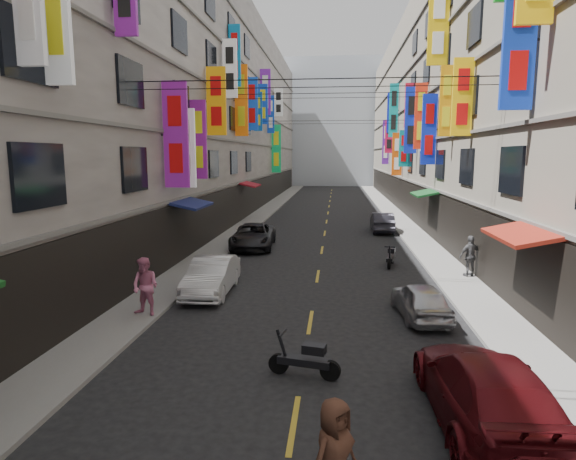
% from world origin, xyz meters
% --- Properties ---
extents(sidewalk_left, '(2.00, 90.00, 0.12)m').
position_xyz_m(sidewalk_left, '(-6.00, 42.00, 0.06)').
color(sidewalk_left, slate).
rests_on(sidewalk_left, ground).
extents(sidewalk_right, '(2.00, 90.00, 0.12)m').
position_xyz_m(sidewalk_right, '(6.00, 42.00, 0.06)').
color(sidewalk_right, slate).
rests_on(sidewalk_right, ground).
extents(building_row_left, '(10.14, 90.00, 19.00)m').
position_xyz_m(building_row_left, '(-11.99, 42.00, 9.49)').
color(building_row_left, gray).
rests_on(building_row_left, ground).
extents(building_row_right, '(10.14, 90.00, 19.00)m').
position_xyz_m(building_row_right, '(11.99, 42.00, 9.49)').
color(building_row_right, gray).
rests_on(building_row_right, ground).
extents(haze_block, '(18.00, 8.00, 22.00)m').
position_xyz_m(haze_block, '(0.00, 92.00, 11.00)').
color(haze_block, '#A6AEB8').
rests_on(haze_block, ground).
extents(shop_signage, '(14.00, 55.00, 11.37)m').
position_xyz_m(shop_signage, '(-0.08, 35.58, 9.03)').
color(shop_signage, '#0F4BB8').
rests_on(shop_signage, ground).
extents(street_awnings, '(13.99, 35.20, 0.41)m').
position_xyz_m(street_awnings, '(-1.26, 26.00, 3.00)').
color(street_awnings, '#16551B').
rests_on(street_awnings, ground).
extents(overhead_cables, '(14.00, 38.04, 1.24)m').
position_xyz_m(overhead_cables, '(0.00, 30.00, 8.80)').
color(overhead_cables, black).
rests_on(overhead_cables, ground).
extents(lane_markings, '(0.12, 80.20, 0.01)m').
position_xyz_m(lane_markings, '(0.00, 39.00, 0.00)').
color(lane_markings, gold).
rests_on(lane_markings, ground).
extents(scooter_crossing, '(1.79, 0.65, 1.14)m').
position_xyz_m(scooter_crossing, '(0.09, 14.08, 0.44)').
color(scooter_crossing, black).
rests_on(scooter_crossing, ground).
extents(scooter_far_right, '(0.66, 1.78, 1.14)m').
position_xyz_m(scooter_far_right, '(3.46, 26.36, 0.44)').
color(scooter_far_right, black).
rests_on(scooter_far_right, ground).
extents(car_left_mid, '(1.57, 4.30, 1.41)m').
position_xyz_m(car_left_mid, '(-4.00, 20.87, 0.70)').
color(car_left_mid, silver).
rests_on(car_left_mid, ground).
extents(car_left_far, '(2.60, 5.16, 1.40)m').
position_xyz_m(car_left_far, '(-4.00, 30.25, 0.70)').
color(car_left_far, black).
rests_on(car_left_far, ground).
extents(car_right_near, '(2.25, 5.21, 1.49)m').
position_xyz_m(car_right_near, '(3.77, 12.31, 0.75)').
color(car_right_near, '#550E13').
rests_on(car_right_near, ground).
extents(car_right_mid, '(1.77, 3.63, 1.19)m').
position_xyz_m(car_right_mid, '(3.60, 18.80, 0.60)').
color(car_right_mid, silver).
rests_on(car_right_mid, ground).
extents(car_right_far, '(1.46, 4.15, 1.36)m').
position_xyz_m(car_right_far, '(4.00, 37.12, 0.68)').
color(car_right_far, '#2C2A33').
rests_on(car_right_far, ground).
extents(pedestrian_lfar, '(1.07, 0.87, 1.93)m').
position_xyz_m(pedestrian_lfar, '(-5.40, 17.80, 1.08)').
color(pedestrian_lfar, '#D47094').
rests_on(pedestrian_lfar, sidewalk_left).
extents(pedestrian_rfar, '(1.19, 0.92, 1.79)m').
position_xyz_m(pedestrian_rfar, '(6.60, 24.20, 1.02)').
color(pedestrian_rfar, '#4F4E51').
rests_on(pedestrian_rfar, sidewalk_right).
extents(pedestrian_crossing, '(0.99, 1.03, 1.75)m').
position_xyz_m(pedestrian_crossing, '(0.81, 9.78, 0.87)').
color(pedestrian_crossing, '#48291D').
rests_on(pedestrian_crossing, ground).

